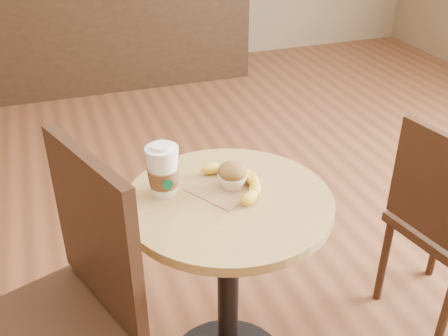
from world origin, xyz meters
The scene contains 8 objects.
cafe_table centered at (-0.10, 0.06, 0.50)m, with size 0.62×0.62×0.75m.
chair_left centered at (-0.61, -0.05, 0.55)m, with size 0.57×0.57×1.00m.
chair_right centered at (0.75, 0.05, 0.46)m, with size 0.43×0.43×0.84m.
service_counter centered at (0.00, 3.18, 0.52)m, with size 2.30×0.65×1.04m.
kraft_bag centered at (-0.06, 0.13, 0.75)m, with size 0.24×0.18×0.00m, color #9A724A.
coffee_cup centered at (-0.27, 0.15, 0.82)m, with size 0.10×0.10×0.16m.
muffin centered at (-0.07, 0.11, 0.79)m, with size 0.09×0.09×0.08m.
banana centered at (-0.06, 0.11, 0.77)m, with size 0.17×0.26×0.04m, color yellow, non-canonical shape.
Camera 1 is at (-0.54, -1.15, 1.60)m, focal length 42.00 mm.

